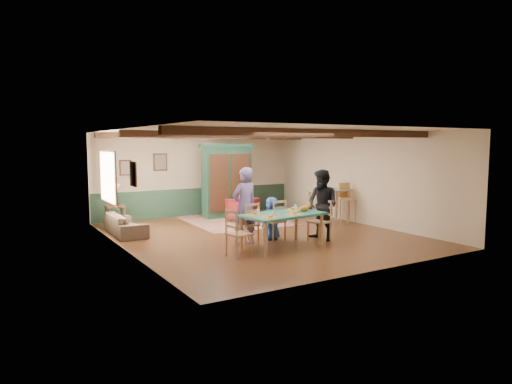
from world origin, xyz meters
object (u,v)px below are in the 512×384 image
dining_chair_end_right (319,221)px  table_lamp (114,195)px  dining_chair_far_right (274,220)px  person_man (245,206)px  dining_chair_far_left (247,224)px  cat (304,208)px  counter_table (329,206)px  person_woman (322,205)px  dining_table (282,231)px  dining_chair_end_left (239,233)px  bar_stool_left (330,207)px  armchair (243,209)px  person_child (272,218)px  sofa (126,224)px  end_table (115,216)px  armoire (227,181)px  bar_stool_right (348,203)px

dining_chair_end_right → table_lamp: size_ratio=1.71×
dining_chair_far_right → table_lamp: bearing=-59.9°
person_man → dining_chair_far_left: bearing=90.0°
dining_chair_far_left → dining_chair_far_right: bearing=-180.0°
cat → counter_table: size_ratio=0.31×
person_woman → dining_chair_end_right: bearing=-90.0°
dining_table → dining_chair_end_left: bearing=-172.1°
dining_chair_end_right → bar_stool_left: size_ratio=0.94×
dining_chair_far_right → person_man: 0.95m
person_man → cat: person_man is taller
person_woman → cat: bearing=-81.9°
person_woman → armchair: size_ratio=2.15×
person_man → cat: 1.39m
person_child → sofa: (-2.94, 2.54, -0.26)m
table_lamp → person_woman: bearing=-48.1°
bar_stool_left → table_lamp: bearing=146.8°
dining_table → end_table: dining_table is taller
dining_chair_far_left → person_child: person_child is taller
dining_chair_far_right → dining_chair_end_right: same height
person_man → armchair: bearing=-126.3°
person_woman → person_child: bearing=-133.3°
dining_table → dining_chair_far_right: dining_chair_far_right is taller
end_table → counter_table: counter_table is taller
armoire → counter_table: bearing=-45.4°
dining_chair_far_right → counter_table: bearing=-164.2°
sofa → dining_chair_far_left: bearing=-141.5°
dining_chair_far_right → dining_chair_end_left: size_ratio=1.00×
dining_chair_far_left → sofa: (-2.11, 2.74, -0.23)m
person_woman → counter_table: size_ratio=1.43×
person_man → bar_stool_left: bearing=-172.1°
dining_chair_far_left → dining_chair_end_right: (1.74, -0.53, 0.00)m
dining_table → cat: bearing=-2.4°
dining_table → sofa: 4.34m
cat → armoire: 4.74m
dining_table → person_child: bearing=71.4°
end_table → bar_stool_right: 6.80m
bar_stool_right → dining_chair_end_right: bearing=-143.8°
armoire → person_woman: bearing=-79.6°
bar_stool_right → cat: bearing=-146.8°
table_lamp → bar_stool_left: bearing=-27.0°
armchair → counter_table: 2.63m
dining_chair_end_left → sofa: (-1.43, 3.61, -0.23)m
dining_chair_far_left → person_child: (0.83, 0.20, 0.03)m
person_woman → end_table: 5.92m
person_woman → bar_stool_right: person_woman is taller
dining_chair_far_right → sofa: (-2.95, 2.63, -0.23)m
dining_table → table_lamp: table_lamp is taller
dining_chair_end_right → bar_stool_right: 2.79m
person_child → counter_table: size_ratio=0.87×
dining_table → armchair: (1.01, 3.65, -0.03)m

